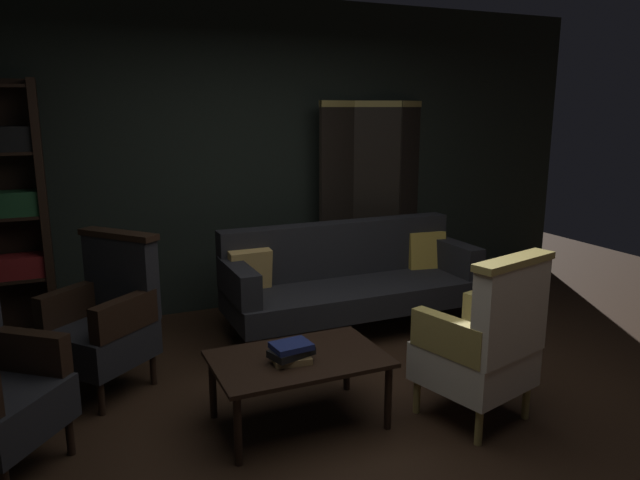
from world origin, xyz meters
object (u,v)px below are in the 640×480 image
at_px(book_black_cloth, 291,352).
at_px(book_navy_cloth, 291,346).
at_px(velvet_couch, 349,277).
at_px(armchair_wing_left, 105,318).
at_px(armchair_gilt_accent, 484,343).
at_px(book_tan_leather, 291,359).
at_px(coffee_table, 299,364).
at_px(folding_screen, 375,196).

height_order(book_black_cloth, book_navy_cloth, book_navy_cloth).
bearing_deg(velvet_couch, armchair_wing_left, -169.91).
xyz_separation_m(book_black_cloth, book_navy_cloth, (0.00, 0.00, 0.04)).
distance_m(velvet_couch, armchair_gilt_accent, 1.69).
bearing_deg(armchair_wing_left, book_tan_leather, -46.78).
distance_m(armchair_gilt_accent, book_black_cloth, 1.13).
distance_m(armchair_gilt_accent, armchair_wing_left, 2.41).
bearing_deg(velvet_couch, coffee_table, -126.90).
bearing_deg(coffee_table, folding_screen, 51.86).
bearing_deg(book_tan_leather, velvet_couch, 52.36).
relative_size(velvet_couch, book_navy_cloth, 9.77).
height_order(folding_screen, book_navy_cloth, folding_screen).
bearing_deg(folding_screen, velvet_couch, -130.02).
bearing_deg(armchair_gilt_accent, armchair_wing_left, 146.08).
bearing_deg(book_tan_leather, book_navy_cloth, 0.00).
distance_m(coffee_table, book_navy_cloth, 0.16).
distance_m(folding_screen, book_black_cloth, 2.79).
bearing_deg(armchair_wing_left, folding_screen, 23.75).
relative_size(armchair_wing_left, book_navy_cloth, 4.79).
relative_size(folding_screen, book_navy_cloth, 8.76).
height_order(folding_screen, book_black_cloth, folding_screen).
distance_m(folding_screen, velvet_couch, 1.19).
relative_size(book_tan_leather, book_navy_cloth, 0.97).
height_order(velvet_couch, coffee_table, velvet_couch).
relative_size(velvet_couch, coffee_table, 2.12).
distance_m(coffee_table, armchair_gilt_accent, 1.09).
xyz_separation_m(coffee_table, armchair_wing_left, (-0.99, 0.94, 0.12)).
xyz_separation_m(coffee_table, book_navy_cloth, (-0.06, -0.05, 0.14)).
bearing_deg(book_black_cloth, coffee_table, 37.29).
distance_m(armchair_gilt_accent, book_navy_cloth, 1.13).
bearing_deg(armchair_gilt_accent, book_tan_leather, 161.56).
relative_size(coffee_table, book_navy_cloth, 4.61).
bearing_deg(coffee_table, book_navy_cloth, -142.71).
xyz_separation_m(folding_screen, armchair_gilt_accent, (-0.64, -2.50, -0.50)).
height_order(armchair_gilt_accent, book_black_cloth, armchair_gilt_accent).
distance_m(velvet_couch, book_black_cloth, 1.68).
relative_size(velvet_couch, book_tan_leather, 10.05).
relative_size(book_tan_leather, book_black_cloth, 0.86).
bearing_deg(velvet_couch, armchair_gilt_accent, -88.57).
xyz_separation_m(coffee_table, book_tan_leather, (-0.06, -0.05, 0.06)).
distance_m(coffee_table, book_black_cloth, 0.13).
relative_size(coffee_table, armchair_gilt_accent, 0.96).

